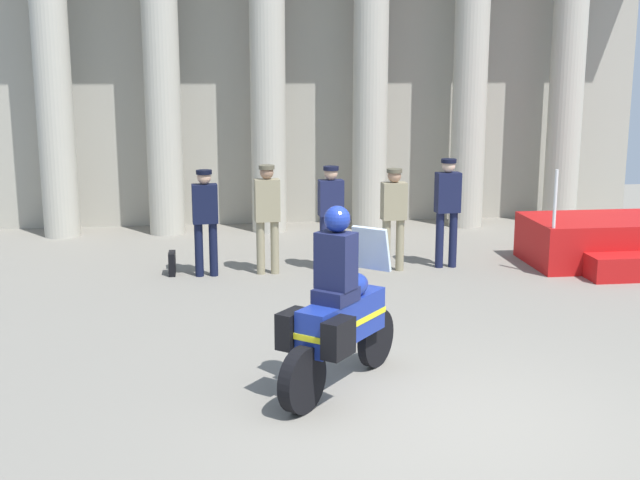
# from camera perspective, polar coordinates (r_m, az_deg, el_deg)

# --- Properties ---
(ground_plane) EXTENTS (28.00, 28.00, 0.00)m
(ground_plane) POSITION_cam_1_polar(r_m,az_deg,el_deg) (8.05, 8.58, -12.09)
(ground_plane) COLOR gray
(colonnade_backdrop) EXTENTS (13.33, 1.51, 6.15)m
(colonnade_backdrop) POSITION_cam_1_polar(r_m,az_deg,el_deg) (16.72, -0.25, 12.23)
(colonnade_backdrop) COLOR #A49F91
(colonnade_backdrop) RESTS_ON ground_plane
(reviewing_stand) EXTENTS (2.45, 2.03, 1.65)m
(reviewing_stand) POSITION_cam_1_polar(r_m,az_deg,el_deg) (14.42, 18.73, -0.18)
(reviewing_stand) COLOR #B71414
(reviewing_stand) RESTS_ON ground_plane
(officer_in_row_0) EXTENTS (0.39, 0.25, 1.64)m
(officer_in_row_0) POSITION_cam_1_polar(r_m,az_deg,el_deg) (12.93, -7.78, 1.74)
(officer_in_row_0) COLOR black
(officer_in_row_0) RESTS_ON ground_plane
(officer_in_row_1) EXTENTS (0.39, 0.25, 1.70)m
(officer_in_row_1) POSITION_cam_1_polar(r_m,az_deg,el_deg) (12.97, -3.59, 2.01)
(officer_in_row_1) COLOR gray
(officer_in_row_1) RESTS_ON ground_plane
(officer_in_row_2) EXTENTS (0.39, 0.25, 1.66)m
(officer_in_row_2) POSITION_cam_1_polar(r_m,az_deg,el_deg) (13.14, 0.74, 2.08)
(officer_in_row_2) COLOR #191E42
(officer_in_row_2) RESTS_ON ground_plane
(officer_in_row_3) EXTENTS (0.39, 0.25, 1.62)m
(officer_in_row_3) POSITION_cam_1_polar(r_m,az_deg,el_deg) (13.20, 5.01, 1.96)
(officer_in_row_3) COLOR gray
(officer_in_row_3) RESTS_ON ground_plane
(officer_in_row_4) EXTENTS (0.39, 0.25, 1.75)m
(officer_in_row_4) POSITION_cam_1_polar(r_m,az_deg,el_deg) (13.51, 8.62, 2.43)
(officer_in_row_4) COLOR #141938
(officer_in_row_4) RESTS_ON ground_plane
(motorcycle_with_rider) EXTENTS (1.42, 1.69, 1.90)m
(motorcycle_with_rider) POSITION_cam_1_polar(r_m,az_deg,el_deg) (8.42, 1.25, -5.06)
(motorcycle_with_rider) COLOR black
(motorcycle_with_rider) RESTS_ON ground_plane
(briefcase_on_ground) EXTENTS (0.10, 0.32, 0.36)m
(briefcase_on_ground) POSITION_cam_1_polar(r_m,az_deg,el_deg) (13.25, -9.97, -1.57)
(briefcase_on_ground) COLOR black
(briefcase_on_ground) RESTS_ON ground_plane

